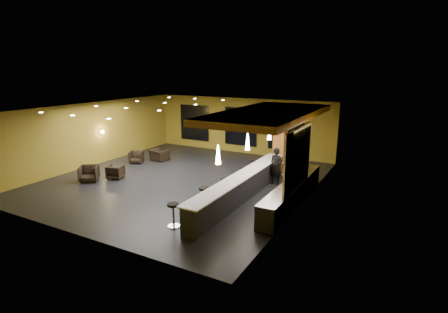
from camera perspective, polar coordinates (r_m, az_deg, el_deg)
The scene contains 34 objects.
floor at distance 17.32m, azimuth -6.64°, elevation -3.92°, with size 12.00×13.00×0.10m, color black.
ceiling at distance 16.56m, azimuth -7.00°, elevation 8.01°, with size 12.00×13.00×0.10m, color black.
wall_back at distance 22.42m, azimuth 2.85°, elevation 5.06°, with size 12.00×0.10×3.50m, color #A68925.
wall_front at distance 12.27m, azimuth -24.65°, elevation -3.99°, with size 12.00×0.10×3.50m, color #A68925.
wall_left at distance 20.87m, azimuth -20.58°, elevation 3.48°, with size 0.10×13.00×3.50m, color #A68925.
wall_right at distance 14.33m, azimuth 13.43°, elevation -0.58°, with size 0.10×13.00×3.50m, color #A68925.
wood_soffit at distance 15.58m, azimuth 7.42°, elevation 6.90°, with size 3.60×8.00×0.28m, color #A16C2F.
window_left at distance 24.03m, azimuth -4.85°, elevation 5.53°, with size 2.20×0.06×2.40m, color black.
window_center at distance 22.33m, azimuth 2.73°, elevation 4.90°, with size 2.20×0.06×2.40m, color black.
window_right at distance 21.23m, azimuth 10.07°, elevation 4.20°, with size 2.20×0.06×2.40m, color black.
tile_backsplash at distance 13.35m, azimuth 11.99°, elevation -0.46°, with size 0.06×3.20×2.40m, color white.
bar_counter at distance 14.57m, azimuth 2.92°, elevation -5.09°, with size 0.60×8.00×1.00m, color black.
bar_top at distance 14.40m, azimuth 2.95°, elevation -3.12°, with size 0.78×8.10×0.05m, color white.
prep_counter at distance 14.36m, azimuth 11.05°, elevation -5.94°, with size 0.70×6.00×0.86m, color black.
prep_top at distance 14.21m, azimuth 11.14°, elevation -4.22°, with size 0.72×6.00×0.03m, color silver.
wall_shelf_lower at distance 13.31m, azimuth 11.08°, elevation -2.25°, with size 0.30×1.50×0.03m, color silver.
wall_shelf_upper at distance 13.19m, azimuth 11.17°, elevation -0.37°, with size 0.30×1.50×0.03m, color silver.
column at distance 18.37m, azimuth 9.17°, elevation 2.85°, with size 0.60×0.60×3.50m, color #A86025.
wall_sconce at distance 21.06m, azimuth -19.27°, elevation 3.82°, with size 0.22×0.22×0.22m, color #FFE5B2.
pendant_0 at distance 12.33m, azimuth -0.97°, elevation 0.32°, with size 0.20×0.20×0.70m, color white.
pendant_1 at distance 14.51m, azimuth 3.87°, elevation 2.41°, with size 0.20×0.20×0.70m, color white.
pendant_2 at distance 16.78m, azimuth 7.43°, elevation 3.93°, with size 0.20×0.20×0.70m, color white.
staff_a at distance 16.42m, azimuth 8.47°, elevation -1.62°, with size 0.64×0.42×1.75m, color black.
staff_b at distance 17.07m, azimuth 11.30°, elevation -0.92°, with size 0.91×0.71×1.87m, color black.
staff_c at distance 16.76m, azimuth 12.14°, elevation -1.81°, with size 0.76×0.49×1.55m, color black.
armchair_a at distance 18.05m, azimuth -21.17°, elevation -2.61°, with size 0.82×0.85×0.77m, color black.
armchair_b at distance 18.10m, azimuth -17.29°, elevation -2.40°, with size 0.72×0.74×0.67m, color black.
armchair_c at distance 20.74m, azimuth -14.12°, elevation -0.09°, with size 0.73×0.75×0.68m, color black.
armchair_d at distance 21.00m, azimuth -10.56°, elevation 0.24°, with size 1.00×0.87×0.65m, color black.
bar_stool_0 at distance 12.21m, azimuth -8.27°, elevation -8.93°, with size 0.43×0.43×0.85m.
bar_stool_1 at distance 13.67m, azimuth -3.26°, elevation -6.26°, with size 0.42×0.42×0.84m.
bar_stool_2 at distance 15.05m, azimuth 0.15°, elevation -4.54°, with size 0.37×0.37×0.74m.
bar_stool_3 at distance 16.41m, azimuth 3.46°, elevation -2.77°, with size 0.41×0.41×0.82m.
bar_stool_4 at distance 17.81m, azimuth 4.99°, elevation -1.40°, with size 0.42×0.42×0.83m.
Camera 1 is at (9.52, -13.43, 5.31)m, focal length 28.00 mm.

